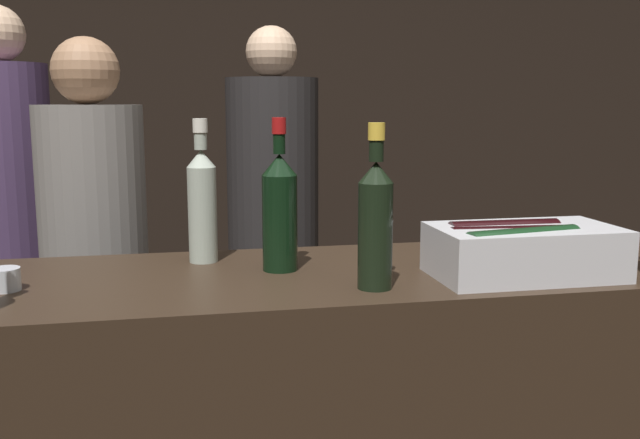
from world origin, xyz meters
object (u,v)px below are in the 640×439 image
object	(u,v)px
champagne_bottle	(375,219)
white_wine_bottle	(202,201)
person_blond_tee	(96,268)
person_in_hoodie	(9,220)
red_wine_bottle_burgundy	(280,208)
person_grey_polo	(273,216)
candle_votive	(5,279)
ice_bin_with_bottles	(521,249)

from	to	relation	value
champagne_bottle	white_wine_bottle	xyz separation A→B (m)	(-0.35, 0.34, 0.00)
person_blond_tee	person_in_hoodie	bearing A→B (deg)	145.51
white_wine_bottle	person_blond_tee	bearing A→B (deg)	118.91
champagne_bottle	red_wine_bottle_burgundy	xyz separation A→B (m)	(-0.17, 0.21, -0.00)
champagne_bottle	red_wine_bottle_burgundy	bearing A→B (deg)	129.86
person_grey_polo	person_in_hoodie	bearing A→B (deg)	63.22
candle_votive	red_wine_bottle_burgundy	xyz separation A→B (m)	(0.60, 0.07, 0.12)
champagne_bottle	candle_votive	bearing A→B (deg)	169.80
white_wine_bottle	ice_bin_with_bottles	bearing A→B (deg)	-23.41
ice_bin_with_bottles	champagne_bottle	distance (m)	0.37
red_wine_bottle_burgundy	white_wine_bottle	bearing A→B (deg)	143.48
red_wine_bottle_burgundy	person_in_hoodie	size ratio (longest dim) A/B	0.20
red_wine_bottle_burgundy	person_grey_polo	bearing A→B (deg)	82.80
red_wine_bottle_burgundy	person_in_hoodie	bearing A→B (deg)	125.27
champagne_bottle	red_wine_bottle_burgundy	size ratio (longest dim) A/B	0.98
champagne_bottle	person_grey_polo	world-z (taller)	person_grey_polo
ice_bin_with_bottles	person_in_hoodie	size ratio (longest dim) A/B	0.23
champagne_bottle	white_wine_bottle	world-z (taller)	white_wine_bottle
ice_bin_with_bottles	person_grey_polo	world-z (taller)	person_grey_polo
candle_votive	person_blond_tee	size ratio (longest dim) A/B	0.04
ice_bin_with_bottles	champagne_bottle	size ratio (longest dim) A/B	1.18
red_wine_bottle_burgundy	person_in_hoodie	world-z (taller)	person_in_hoodie
red_wine_bottle_burgundy	candle_votive	bearing A→B (deg)	-173.47
white_wine_bottle	person_grey_polo	xyz separation A→B (m)	(0.34, 1.19, -0.24)
person_grey_polo	person_blond_tee	bearing A→B (deg)	99.71
candle_votive	red_wine_bottle_burgundy	world-z (taller)	red_wine_bottle_burgundy
person_grey_polo	champagne_bottle	bearing A→B (deg)	148.05
person_blond_tee	ice_bin_with_bottles	bearing A→B (deg)	-21.33
red_wine_bottle_burgundy	person_blond_tee	world-z (taller)	person_blond_tee
white_wine_bottle	person_grey_polo	bearing A→B (deg)	73.98
white_wine_bottle	red_wine_bottle_burgundy	distance (m)	0.22
ice_bin_with_bottles	champagne_bottle	world-z (taller)	champagne_bottle
person_blond_tee	champagne_bottle	bearing A→B (deg)	-34.34
white_wine_bottle	person_in_hoodie	distance (m)	1.31
white_wine_bottle	candle_votive	bearing A→B (deg)	-155.02
candle_votive	person_grey_polo	world-z (taller)	person_grey_polo
person_in_hoodie	white_wine_bottle	bearing A→B (deg)	68.91
white_wine_bottle	red_wine_bottle_burgundy	bearing A→B (deg)	-36.52
ice_bin_with_bottles	white_wine_bottle	bearing A→B (deg)	156.59
white_wine_bottle	person_grey_polo	size ratio (longest dim) A/B	0.20
champagne_bottle	white_wine_bottle	distance (m)	0.49
white_wine_bottle	person_blond_tee	distance (m)	0.73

